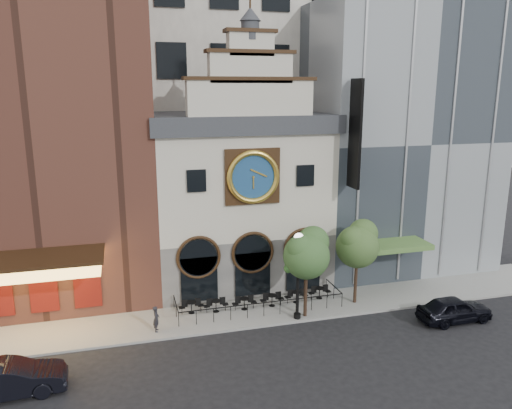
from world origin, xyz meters
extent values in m
plane|color=black|center=(0.00, 0.00, 0.00)|extent=(120.00, 120.00, 0.00)
cube|color=gray|center=(0.00, 2.50, 0.07)|extent=(44.00, 5.00, 0.15)
cube|color=#605E5B|center=(0.00, 8.00, 2.15)|extent=(12.00, 8.00, 4.00)
cube|color=beige|center=(0.00, 8.00, 7.65)|extent=(12.00, 8.00, 7.00)
cube|color=#2D3035|center=(0.00, 8.00, 11.75)|extent=(12.60, 8.60, 1.20)
cube|color=black|center=(0.00, 3.92, 8.55)|extent=(3.60, 0.25, 3.60)
cylinder|color=navy|center=(0.00, 3.78, 8.55)|extent=(3.10, 0.12, 3.10)
torus|color=gold|center=(0.00, 3.70, 8.55)|extent=(3.46, 0.36, 3.46)
cylinder|color=#2D3035|center=(0.00, 4.40, 17.45)|extent=(1.10, 1.10, 1.10)
cone|color=#2D3035|center=(0.00, 4.40, 18.40)|extent=(1.30, 1.30, 0.80)
cube|color=#563024|center=(-13.00, 10.00, 12.65)|extent=(14.00, 12.00, 25.00)
cube|color=#FFBF59|center=(-13.00, 2.30, 4.35)|extent=(7.00, 3.40, 0.70)
cube|color=black|center=(-13.00, 2.30, 4.80)|extent=(7.40, 3.80, 0.15)
cube|color=#61120D|center=(-13.00, 3.95, 2.15)|extent=(5.60, 0.15, 2.60)
cube|color=gray|center=(13.00, 10.00, 10.15)|extent=(14.00, 12.00, 20.00)
cube|color=#5B893E|center=(10.00, 2.80, 3.45)|extent=(4.50, 2.40, 0.35)
cube|color=black|center=(6.60, 3.00, 11.15)|extent=(0.18, 1.60, 7.00)
cube|color=silver|center=(0.00, 20.00, 20.00)|extent=(20.00, 16.00, 40.00)
cylinder|color=black|center=(-4.31, 2.83, 0.89)|extent=(0.68, 0.68, 0.03)
cylinder|color=black|center=(-4.31, 2.83, 0.52)|extent=(0.06, 0.06, 0.72)
cylinder|color=black|center=(-2.77, 2.60, 0.89)|extent=(0.68, 0.68, 0.03)
cylinder|color=black|center=(-2.77, 2.60, 0.52)|extent=(0.06, 0.06, 0.72)
cylinder|color=black|center=(-0.95, 2.47, 0.89)|extent=(0.68, 0.68, 0.03)
cylinder|color=black|center=(-0.95, 2.47, 0.52)|extent=(0.06, 0.06, 0.72)
cylinder|color=black|center=(0.93, 2.50, 0.89)|extent=(0.68, 0.68, 0.03)
cylinder|color=black|center=(0.93, 2.50, 0.52)|extent=(0.06, 0.06, 0.72)
cylinder|color=black|center=(2.64, 2.59, 0.89)|extent=(0.68, 0.68, 0.03)
cylinder|color=black|center=(2.64, 2.59, 0.52)|extent=(0.06, 0.06, 0.72)
cylinder|color=black|center=(4.38, 2.79, 0.89)|extent=(0.68, 0.68, 0.03)
cylinder|color=black|center=(4.38, 2.79, 0.52)|extent=(0.06, 0.06, 0.72)
imported|color=black|center=(11.22, -2.26, 0.79)|extent=(4.67, 1.92, 1.58)
imported|color=black|center=(-13.71, -3.34, 0.84)|extent=(5.18, 2.06, 1.68)
imported|color=black|center=(-6.62, 0.98, 0.93)|extent=(0.46, 0.62, 1.56)
cylinder|color=black|center=(1.92, 0.40, 2.65)|extent=(0.18, 0.18, 5.00)
cylinder|color=black|center=(1.92, 0.40, 0.30)|extent=(0.44, 0.44, 0.30)
sphere|color=white|center=(1.92, 0.40, 5.35)|extent=(0.60, 0.60, 0.60)
sphere|color=#2D5A24|center=(1.35, 0.58, 3.40)|extent=(0.56, 0.56, 0.56)
sphere|color=#2D5A24|center=(2.49, 0.22, 3.40)|extent=(0.56, 0.56, 0.56)
cylinder|color=#382619|center=(2.50, 0.57, 1.68)|extent=(0.22, 0.22, 3.07)
sphere|color=#315923|center=(2.50, 0.57, 4.09)|extent=(2.85, 2.85, 2.85)
sphere|color=#315923|center=(3.05, 0.90, 4.86)|extent=(1.97, 1.97, 1.97)
sphere|color=#315923|center=(2.06, 0.35, 4.64)|extent=(1.75, 1.75, 1.75)
cylinder|color=#382619|center=(6.42, 1.61, 1.66)|extent=(0.22, 0.22, 3.01)
sphere|color=#395B23|center=(6.42, 1.61, 4.03)|extent=(2.80, 2.80, 2.80)
sphere|color=#395B23|center=(6.96, 1.93, 4.78)|extent=(1.94, 1.94, 1.94)
sphere|color=#395B23|center=(5.99, 1.39, 4.56)|extent=(1.72, 1.72, 1.72)
camera|label=1|loc=(-8.07, -26.39, 14.12)|focal=35.00mm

